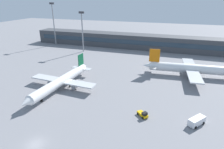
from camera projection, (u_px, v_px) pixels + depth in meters
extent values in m
plane|color=gray|center=(100.00, 80.00, 80.53)|extent=(400.00, 400.00, 0.00)
cube|color=#3F4247|center=(132.00, 41.00, 130.02)|extent=(136.69, 12.00, 9.00)
cube|color=#263847|center=(130.00, 42.00, 124.53)|extent=(129.85, 0.16, 2.80)
cylinder|color=white|center=(61.00, 81.00, 72.10)|extent=(5.40, 31.65, 3.33)
cone|color=white|center=(26.00, 103.00, 57.27)|extent=(3.39, 3.86, 3.16)
cone|color=white|center=(84.00, 67.00, 86.78)|extent=(2.54, 3.47, 2.33)
cube|color=#0C5933|center=(81.00, 60.00, 83.01)|extent=(0.57, 3.86, 4.81)
cube|color=silver|center=(82.00, 68.00, 84.67)|extent=(8.89, 3.02, 0.21)
cube|color=silver|center=(63.00, 81.00, 72.95)|extent=(26.47, 5.92, 0.44)
cylinder|color=gray|center=(52.00, 82.00, 75.25)|extent=(1.93, 2.91, 1.75)
cylinder|color=gray|center=(75.00, 86.00, 71.56)|extent=(1.93, 2.91, 1.75)
cylinder|color=black|center=(42.00, 100.00, 63.53)|extent=(0.41, 0.90, 0.88)
cylinder|color=black|center=(60.00, 84.00, 75.31)|extent=(0.41, 0.90, 0.88)
cylinder|color=black|center=(70.00, 86.00, 73.71)|extent=(0.41, 0.90, 0.88)
cylinder|color=white|center=(194.00, 69.00, 82.95)|extent=(36.97, 7.19, 3.88)
cone|color=white|center=(147.00, 65.00, 87.21)|extent=(4.11, 3.06, 2.72)
cube|color=orange|center=(155.00, 55.00, 84.79)|extent=(4.51, 0.77, 5.62)
cube|color=silver|center=(153.00, 65.00, 86.54)|extent=(3.77, 10.43, 0.25)
cube|color=silver|center=(191.00, 69.00, 83.28)|extent=(7.65, 30.96, 0.51)
cylinder|color=gray|center=(193.00, 78.00, 78.27)|extent=(3.44, 2.33, 2.04)
cylinder|color=gray|center=(189.00, 68.00, 89.35)|extent=(3.44, 2.33, 2.04)
cylinder|color=black|center=(189.00, 77.00, 82.04)|extent=(1.05, 0.50, 1.02)
cylinder|color=black|center=(187.00, 72.00, 86.84)|extent=(1.05, 0.50, 1.02)
cube|color=#F2B20C|center=(143.00, 114.00, 55.73)|extent=(3.64, 3.57, 0.60)
cube|color=black|center=(145.00, 114.00, 54.75)|extent=(1.76, 1.77, 0.90)
cylinder|color=black|center=(143.00, 118.00, 54.52)|extent=(0.68, 0.66, 0.70)
cylinder|color=black|center=(147.00, 116.00, 55.19)|extent=(0.68, 0.66, 0.70)
cylinder|color=black|center=(138.00, 114.00, 56.49)|extent=(0.68, 0.66, 0.70)
cylinder|color=black|center=(142.00, 112.00, 57.16)|extent=(0.68, 0.66, 0.70)
cube|color=white|center=(197.00, 121.00, 51.86)|extent=(4.78, 5.33, 1.90)
cube|color=#1E2633|center=(192.00, 122.00, 50.65)|extent=(1.60, 1.30, 0.70)
cylinder|color=black|center=(189.00, 124.00, 52.05)|extent=(0.69, 0.77, 0.76)
cylinder|color=black|center=(196.00, 128.00, 50.47)|extent=(0.69, 0.77, 0.76)
cylinder|color=black|center=(197.00, 119.00, 53.80)|extent=(0.69, 0.77, 0.76)
cylinder|color=black|center=(203.00, 123.00, 52.22)|extent=(0.69, 0.77, 0.76)
cylinder|color=gray|center=(83.00, 33.00, 118.08)|extent=(0.70, 0.70, 22.76)
cube|color=#333338|center=(81.00, 12.00, 113.65)|extent=(3.20, 0.80, 1.20)
cylinder|color=gray|center=(54.00, 25.00, 134.72)|extent=(0.70, 0.70, 27.17)
cube|color=#333338|center=(52.00, 3.00, 129.48)|extent=(3.20, 0.80, 1.20)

